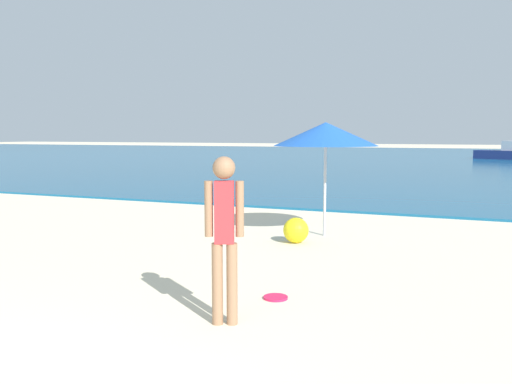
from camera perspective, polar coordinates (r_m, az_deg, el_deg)
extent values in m
cube|color=#14567F|center=(42.36, 18.53, 3.45)|extent=(160.00, 60.00, 0.06)
cylinder|color=#936B4C|center=(5.23, -4.17, -9.83)|extent=(0.11, 0.11, 0.80)
cylinder|color=#936B4C|center=(5.22, -2.59, -9.85)|extent=(0.11, 0.11, 0.80)
cube|color=red|center=(5.08, -3.44, -2.19)|extent=(0.21, 0.17, 0.60)
sphere|color=#936B4C|center=(5.03, -3.47, 2.62)|extent=(0.22, 0.22, 0.22)
cylinder|color=#936B4C|center=(5.08, -5.11, -1.81)|extent=(0.08, 0.08, 0.54)
cylinder|color=#936B4C|center=(5.06, -1.76, -1.82)|extent=(0.08, 0.08, 0.54)
cylinder|color=#E51E4C|center=(6.10, 2.12, -11.27)|extent=(0.28, 0.28, 0.03)
cube|color=navy|center=(41.95, 25.06, 3.64)|extent=(4.04, 2.86, 0.62)
sphere|color=yellow|center=(9.08, 4.31, -4.13)|extent=(0.44, 0.44, 0.44)
cylinder|color=#B7B7BC|center=(9.68, 7.43, 1.28)|extent=(0.05, 0.05, 2.04)
cone|color=blue|center=(9.64, 7.50, 6.19)|extent=(1.88, 1.88, 0.42)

